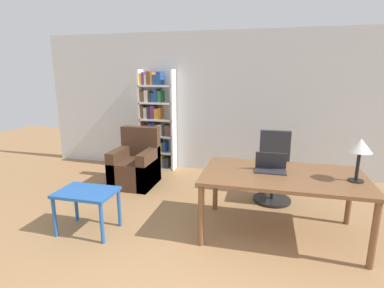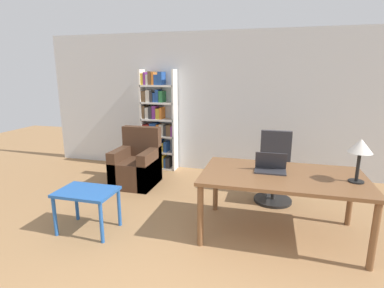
% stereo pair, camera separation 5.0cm
% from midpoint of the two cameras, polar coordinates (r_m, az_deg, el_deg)
% --- Properties ---
extents(wall_back, '(8.00, 0.06, 2.70)m').
position_cam_midpoint_polar(wall_back, '(5.85, 8.41, 7.56)').
color(wall_back, silver).
rests_on(wall_back, ground_plane).
extents(desk, '(1.87, 1.07, 0.77)m').
position_cam_midpoint_polar(desk, '(3.71, 16.43, -6.65)').
color(desk, brown).
rests_on(desk, ground_plane).
extents(laptop, '(0.37, 0.23, 0.23)m').
position_cam_midpoint_polar(laptop, '(3.73, 14.36, -4.27)').
color(laptop, '#2D2D33').
rests_on(laptop, desk).
extents(table_lamp, '(0.25, 0.25, 0.48)m').
position_cam_midpoint_polar(table_lamp, '(3.65, 29.04, -0.59)').
color(table_lamp, black).
rests_on(table_lamp, desk).
extents(office_chair, '(0.57, 0.57, 1.07)m').
position_cam_midpoint_polar(office_chair, '(4.78, 14.98, -5.00)').
color(office_chair, black).
rests_on(office_chair, ground_plane).
extents(side_table_blue, '(0.70, 0.49, 0.53)m').
position_cam_midpoint_polar(side_table_blue, '(3.93, -19.78, -9.51)').
color(side_table_blue, '#2356A3').
rests_on(side_table_blue, ground_plane).
extents(armchair, '(0.70, 0.75, 0.99)m').
position_cam_midpoint_polar(armchair, '(5.37, -10.96, -4.24)').
color(armchair, '#472D1E').
rests_on(armchair, ground_plane).
extents(bookshelf, '(0.71, 0.28, 2.00)m').
position_cam_midpoint_polar(bookshelf, '(6.09, -7.17, 3.85)').
color(bookshelf, white).
rests_on(bookshelf, ground_plane).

